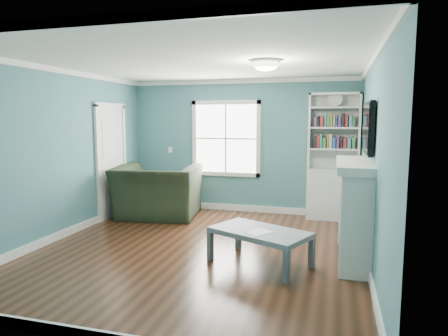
# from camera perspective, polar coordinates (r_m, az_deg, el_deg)

# --- Properties ---
(floor) EXTENTS (5.00, 5.00, 0.00)m
(floor) POSITION_cam_1_polar(r_m,az_deg,el_deg) (5.78, -3.51, -11.55)
(floor) COLOR black
(floor) RESTS_ON ground
(room_walls) EXTENTS (5.00, 5.00, 5.00)m
(room_walls) POSITION_cam_1_polar(r_m,az_deg,el_deg) (5.48, -3.63, 4.33)
(room_walls) COLOR #3F747D
(room_walls) RESTS_ON ground
(trim) EXTENTS (4.50, 5.00, 2.60)m
(trim) POSITION_cam_1_polar(r_m,az_deg,el_deg) (5.51, -3.61, 0.74)
(trim) COLOR white
(trim) RESTS_ON ground
(window) EXTENTS (1.40, 0.06, 1.50)m
(window) POSITION_cam_1_polar(r_m,az_deg,el_deg) (7.95, 0.27, 4.23)
(window) COLOR white
(window) RESTS_ON room_walls
(bookshelf) EXTENTS (0.90, 0.35, 2.31)m
(bookshelf) POSITION_cam_1_polar(r_m,az_deg,el_deg) (7.52, 15.26, -0.20)
(bookshelf) COLOR silver
(bookshelf) RESTS_ON ground
(fireplace) EXTENTS (0.44, 1.58, 1.30)m
(fireplace) POSITION_cam_1_polar(r_m,az_deg,el_deg) (5.51, 18.19, -5.95)
(fireplace) COLOR black
(fireplace) RESTS_ON ground
(tv) EXTENTS (0.06, 1.10, 0.65)m
(tv) POSITION_cam_1_polar(r_m,az_deg,el_deg) (5.38, 19.92, 5.40)
(tv) COLOR black
(tv) RESTS_ON fireplace
(door) EXTENTS (0.12, 0.98, 2.17)m
(door) POSITION_cam_1_polar(r_m,az_deg,el_deg) (7.75, -15.78, 1.09)
(door) COLOR silver
(door) RESTS_ON ground
(ceiling_fixture) EXTENTS (0.38, 0.38, 0.15)m
(ceiling_fixture) POSITION_cam_1_polar(r_m,az_deg,el_deg) (5.39, 6.02, 14.56)
(ceiling_fixture) COLOR white
(ceiling_fixture) RESTS_ON room_walls
(light_switch) EXTENTS (0.08, 0.01, 0.12)m
(light_switch) POSITION_cam_1_polar(r_m,az_deg,el_deg) (8.36, -7.69, 2.59)
(light_switch) COLOR white
(light_switch) RESTS_ON room_walls
(recliner) EXTENTS (1.61, 1.16, 1.30)m
(recliner) POSITION_cam_1_polar(r_m,az_deg,el_deg) (7.58, -9.45, -2.08)
(recliner) COLOR black
(recliner) RESTS_ON ground
(coffee_table) EXTENTS (1.38, 1.11, 0.44)m
(coffee_table) POSITION_cam_1_polar(r_m,az_deg,el_deg) (5.14, 5.13, -9.42)
(coffee_table) COLOR #4D545C
(coffee_table) RESTS_ON ground
(paper_sheet) EXTENTS (0.36, 0.38, 0.00)m
(paper_sheet) POSITION_cam_1_polar(r_m,az_deg,el_deg) (5.03, 4.99, -9.10)
(paper_sheet) COLOR white
(paper_sheet) RESTS_ON coffee_table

